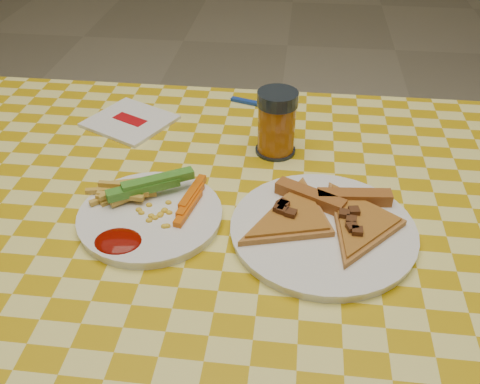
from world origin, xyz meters
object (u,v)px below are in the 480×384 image
Objects in this scene: table at (233,257)px; plate_left at (150,217)px; plate_right at (323,232)px; drink_glass at (277,123)px.

table is 0.14m from plate_left.
plate_right is (0.25, -0.00, 0.00)m from plate_left.
drink_glass reaches higher than plate_right.
plate_left is at bearing -173.25° from table.
plate_right is (0.13, -0.02, 0.08)m from table.
drink_glass reaches higher than plate_left.
drink_glass is at bearing 51.30° from plate_left.
plate_right is at bearing -7.43° from table.
table is 0.24m from drink_glass.
drink_glass is (-0.08, 0.22, 0.05)m from plate_right.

